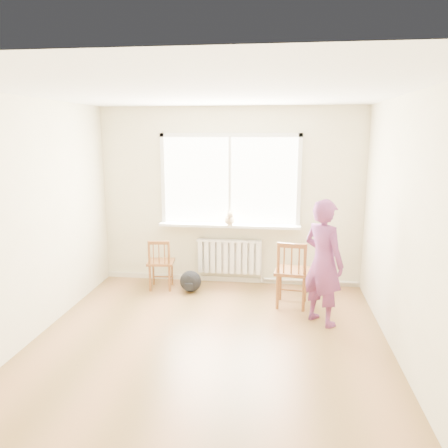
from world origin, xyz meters
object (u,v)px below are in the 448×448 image
(chair_left, at_px, (160,264))
(backpack, at_px, (191,281))
(person, at_px, (323,262))
(cat, at_px, (230,219))
(chair_right, at_px, (292,274))

(chair_left, distance_m, backpack, 0.52)
(chair_left, relative_size, backpack, 2.41)
(person, height_order, cat, person)
(chair_left, relative_size, cat, 2.11)
(chair_right, xyz_separation_m, cat, (-0.92, 0.73, 0.59))
(chair_right, height_order, backpack, chair_right)
(chair_left, xyz_separation_m, backpack, (0.47, -0.06, -0.23))
(chair_right, bearing_deg, cat, -31.89)
(chair_right, height_order, cat, cat)
(chair_right, relative_size, backpack, 2.86)
(chair_right, bearing_deg, person, 133.83)
(backpack, bearing_deg, cat, 32.29)
(chair_right, xyz_separation_m, person, (0.36, -0.46, 0.32))
(chair_left, height_order, chair_right, chair_right)
(chair_left, bearing_deg, cat, -170.80)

